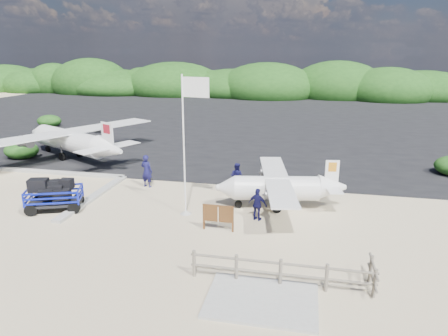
# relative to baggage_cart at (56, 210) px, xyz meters

# --- Properties ---
(ground) EXTENTS (160.00, 160.00, 0.00)m
(ground) POSITION_rel_baggage_cart_xyz_m (5.43, 0.58, 0.00)
(ground) COLOR beige
(asphalt_apron) EXTENTS (90.00, 50.00, 0.04)m
(asphalt_apron) POSITION_rel_baggage_cart_xyz_m (5.43, 30.58, 0.00)
(asphalt_apron) COLOR #B2B2B2
(asphalt_apron) RESTS_ON ground
(lagoon) EXTENTS (9.00, 7.00, 0.40)m
(lagoon) POSITION_rel_baggage_cart_xyz_m (-3.57, 2.08, 0.00)
(lagoon) COLOR #B2B2B2
(lagoon) RESTS_ON ground
(walkway_pad) EXTENTS (3.50, 2.50, 0.10)m
(walkway_pad) POSITION_rel_baggage_cart_xyz_m (10.93, -5.42, 0.00)
(walkway_pad) COLOR #B2B2B2
(walkway_pad) RESTS_ON ground
(vegetation_band) EXTENTS (124.00, 8.00, 4.40)m
(vegetation_band) POSITION_rel_baggage_cart_xyz_m (5.43, 55.58, 0.00)
(vegetation_band) COLOR #B2B2B2
(vegetation_band) RESTS_ON ground
(fence) EXTENTS (6.40, 2.00, 1.10)m
(fence) POSITION_rel_baggage_cart_xyz_m (11.43, -4.42, 0.00)
(fence) COLOR #B2B2B2
(fence) RESTS_ON ground
(baggage_cart) EXTENTS (3.16, 2.47, 1.39)m
(baggage_cart) POSITION_rel_baggage_cart_xyz_m (0.00, 0.00, 0.00)
(baggage_cart) COLOR #0C1BBC
(baggage_cart) RESTS_ON ground
(flagpole) EXTENTS (1.41, 0.79, 6.66)m
(flagpole) POSITION_rel_baggage_cart_xyz_m (6.46, 0.93, 0.00)
(flagpole) COLOR white
(flagpole) RESTS_ON ground
(signboard) EXTENTS (1.49, 0.18, 1.23)m
(signboard) POSITION_rel_baggage_cart_xyz_m (8.43, -0.59, 0.00)
(signboard) COLOR brown
(signboard) RESTS_ON ground
(crew_a) EXTENTS (0.79, 0.61, 1.93)m
(crew_a) POSITION_rel_baggage_cart_xyz_m (3.06, 4.37, 0.96)
(crew_a) COLOR #131245
(crew_a) RESTS_ON ground
(crew_b) EXTENTS (0.92, 0.81, 1.60)m
(crew_b) POSITION_rel_baggage_cart_xyz_m (8.27, 4.90, 0.80)
(crew_b) COLOR #131245
(crew_b) RESTS_ON ground
(crew_c) EXTENTS (0.99, 0.64, 1.56)m
(crew_c) POSITION_rel_baggage_cart_xyz_m (9.98, 0.90, 0.78)
(crew_c) COLOR #131245
(crew_c) RESTS_ON ground
(aircraft_large) EXTENTS (18.45, 18.45, 4.11)m
(aircraft_large) POSITION_rel_baggage_cart_xyz_m (17.93, 26.14, 0.00)
(aircraft_large) COLOR #B2B2B2
(aircraft_large) RESTS_ON ground
(aircraft_small) EXTENTS (7.80, 7.80, 2.42)m
(aircraft_small) POSITION_rel_baggage_cart_xyz_m (-3.15, 31.59, 0.00)
(aircraft_small) COLOR #B2B2B2
(aircraft_small) RESTS_ON ground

